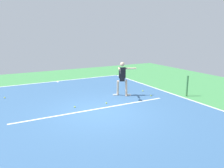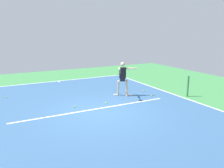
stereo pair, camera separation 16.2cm
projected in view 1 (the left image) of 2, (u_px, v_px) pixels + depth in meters
ground_plane at (99, 112)px, 9.46m from camera, size 22.21×22.21×0.00m
court_surface at (99, 112)px, 9.46m from camera, size 9.33×13.58×0.00m
court_line_baseline_near at (57, 81)px, 15.24m from camera, size 9.33×0.10×0.01m
court_line_sideline_left at (181, 97)px, 11.59m from camera, size 0.10×13.58×0.01m
court_line_service at (96, 109)px, 9.76m from camera, size 7.00×0.10×0.01m
court_line_centre_mark at (58, 82)px, 15.07m from camera, size 0.10×0.30×0.01m
net_post at (187, 86)px, 11.63m from camera, size 0.09×0.09×1.07m
tennis_player at (122, 77)px, 11.59m from camera, size 1.28×1.16×1.77m
tennis_ball_far_corner at (106, 103)px, 10.50m from camera, size 0.07×0.07×0.07m
tennis_ball_near_player at (143, 91)px, 12.65m from camera, size 0.07×0.07×0.07m
tennis_ball_centre_court at (5, 98)px, 11.35m from camera, size 0.07×0.07×0.07m
tennis_ball_near_service_line at (151, 96)px, 11.72m from camera, size 0.07×0.07×0.07m
tennis_ball_by_baseline at (75, 107)px, 9.96m from camera, size 0.07×0.07×0.07m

